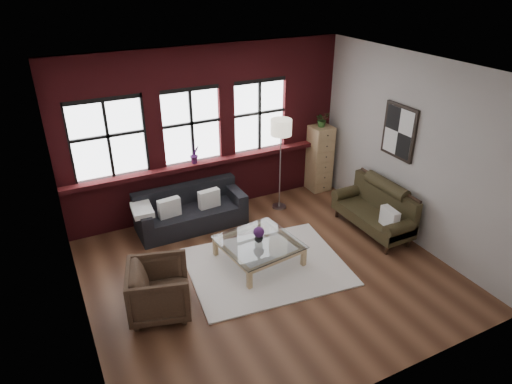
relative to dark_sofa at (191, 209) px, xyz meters
name	(u,v)px	position (x,y,z in m)	size (l,w,h in m)	color
floor	(267,272)	(0.60, -1.90, -0.36)	(5.50, 5.50, 0.00)	#4F2D1D
ceiling	(270,72)	(0.60, -1.90, 2.84)	(5.50, 5.50, 0.00)	white
wall_back	(206,131)	(0.60, 0.60, 1.24)	(5.50, 5.50, 0.00)	#AAA49E
wall_front	(385,278)	(0.60, -4.40, 1.24)	(5.50, 5.50, 0.00)	#AAA49E
wall_left	(69,227)	(-2.15, -1.90, 1.24)	(5.00, 5.00, 0.00)	#AAA49E
wall_right	(411,151)	(3.35, -1.90, 1.24)	(5.00, 5.00, 0.00)	#AAA49E
brick_backwall	(207,132)	(0.60, 0.54, 1.24)	(5.50, 0.12, 3.20)	maroon
sill_ledge	(210,161)	(0.60, 0.45, 0.68)	(5.50, 0.30, 0.08)	maroon
window_left	(108,140)	(-1.20, 0.55, 1.39)	(1.38, 0.10, 1.50)	black
window_mid	(191,127)	(0.30, 0.55, 1.39)	(1.38, 0.10, 1.50)	black
window_right	(259,116)	(1.70, 0.55, 1.39)	(1.38, 0.10, 1.50)	black
wall_poster	(399,132)	(3.32, -1.60, 1.49)	(0.05, 0.74, 0.94)	black
shag_rug	(267,266)	(0.65, -1.78, -0.35)	(2.48, 1.95, 0.03)	white
dark_sofa	(191,209)	(0.00, 0.00, 0.00)	(2.00, 0.81, 0.72)	black
pillow_a	(169,208)	(-0.43, -0.10, 0.19)	(0.40, 0.14, 0.34)	white
pillow_b	(209,199)	(0.33, -0.10, 0.19)	(0.40, 0.14, 0.34)	white
vintage_settee	(373,210)	(2.90, -1.66, 0.08)	(0.74, 1.67, 0.89)	#2F2815
pillow_settee	(390,218)	(2.82, -2.17, 0.20)	(0.14, 0.38, 0.34)	white
armchair	(159,290)	(-1.18, -2.03, 0.02)	(0.83, 0.85, 0.77)	#402D20
coffee_table	(259,252)	(0.61, -1.57, -0.18)	(1.17, 1.17, 0.39)	tan
vase	(259,238)	(0.61, -1.57, 0.09)	(0.14, 0.14, 0.15)	#B2B2B2
flowers	(259,232)	(0.61, -1.57, 0.20)	(0.18, 0.18, 0.18)	#50205E
drawer_chest	(319,158)	(3.02, 0.27, 0.35)	(0.44, 0.44, 1.42)	tan
potted_plant_top	(322,119)	(3.02, 0.27, 1.21)	(0.28, 0.24, 0.31)	#2D5923
floor_lamp	(280,162)	(1.83, -0.11, 0.64)	(0.40, 0.40, 2.00)	#A5A5A8
sill_plant	(195,155)	(0.29, 0.42, 0.89)	(0.19, 0.15, 0.34)	#50205E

